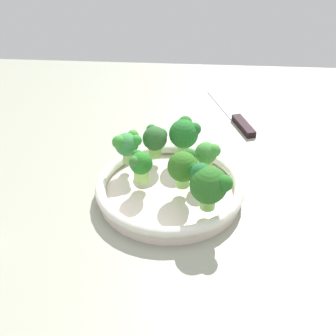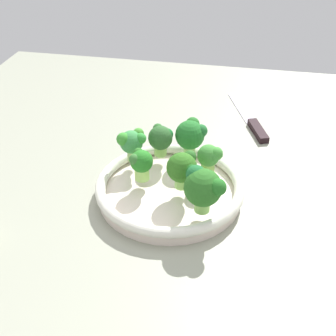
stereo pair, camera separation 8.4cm
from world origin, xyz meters
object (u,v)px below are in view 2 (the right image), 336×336
object	(u,v)px
bowl	(168,189)
broccoli_floret_0	(132,142)
broccoli_floret_5	(191,134)
broccoli_floret_4	(183,168)
broccoli_floret_2	(203,187)
broccoli_floret_3	(141,162)
broccoli_floret_1	(210,157)
broccoli_floret_6	(161,138)
knife	(252,122)

from	to	relation	value
bowl	broccoli_floret_0	xyz separation A→B (cm)	(5.86, 8.47, 6.04)
broccoli_floret_5	broccoli_floret_4	bearing A→B (deg)	-177.88
broccoli_floret_2	broccoli_floret_5	bearing A→B (deg)	15.09
broccoli_floret_3	broccoli_floret_4	size ratio (longest dim) A/B	0.87
broccoli_floret_1	broccoli_floret_5	distance (cm)	8.56
broccoli_floret_3	broccoli_floret_6	size ratio (longest dim) A/B	0.95
bowl	broccoli_floret_6	size ratio (longest dim) A/B	4.40
broccoli_floret_3	broccoli_floret_4	bearing A→B (deg)	-97.66
knife	bowl	bearing A→B (deg)	155.76
broccoli_floret_0	knife	world-z (taller)	broccoli_floret_0
broccoli_floret_6	broccoli_floret_4	bearing A→B (deg)	-148.67
broccoli_floret_2	broccoli_floret_6	size ratio (longest dim) A/B	1.27
broccoli_floret_1	broccoli_floret_3	xyz separation A→B (cm)	(-3.97, 12.51, -0.20)
broccoli_floret_0	broccoli_floret_4	xyz separation A→B (cm)	(-7.05, -11.44, -0.11)
broccoli_floret_1	broccoli_floret_4	size ratio (longest dim) A/B	0.89
broccoli_floret_0	broccoli_floret_1	world-z (taller)	broccoli_floret_0
bowl	knife	xyz separation A→B (cm)	(32.31, -14.55, -1.30)
broccoli_floret_5	broccoli_floret_1	bearing A→B (deg)	-145.56
broccoli_floret_0	broccoli_floret_4	bearing A→B (deg)	-121.65
broccoli_floret_1	broccoli_floret_6	xyz separation A→B (cm)	(5.11, 10.58, -0.05)
broccoli_floret_1	broccoli_floret_4	xyz separation A→B (cm)	(-5.07, 4.38, 0.29)
broccoli_floret_0	broccoli_floret_6	xyz separation A→B (cm)	(3.12, -5.25, -0.44)
broccoli_floret_0	broccoli_floret_5	distance (cm)	12.10
broccoli_floret_4	broccoli_floret_3	bearing A→B (deg)	82.34
broccoli_floret_0	broccoli_floret_2	xyz separation A→B (cm)	(-13.05, -15.88, 0.68)
broccoli_floret_2	broccoli_floret_6	distance (cm)	19.38
broccoli_floret_2	broccoli_floret_3	size ratio (longest dim) A/B	1.34
broccoli_floret_0	broccoli_floret_2	size ratio (longest dim) A/B	0.80
broccoli_floret_2	knife	bearing A→B (deg)	-10.25
bowl	broccoli_floret_6	bearing A→B (deg)	19.71
broccoli_floret_1	broccoli_floret_6	size ratio (longest dim) A/B	0.97
broccoli_floret_4	broccoli_floret_1	bearing A→B (deg)	-40.86
broccoli_floret_2	broccoli_floret_3	distance (cm)	14.48
broccoli_floret_3	knife	xyz separation A→B (cm)	(32.41, -19.70, -6.75)
broccoli_floret_4	broccoli_floret_5	xyz separation A→B (cm)	(12.11, 0.45, 0.22)
broccoli_floret_1	broccoli_floret_2	size ratio (longest dim) A/B	0.77
broccoli_floret_4	knife	world-z (taller)	broccoli_floret_4
bowl	broccoli_floret_6	world-z (taller)	broccoli_floret_6
broccoli_floret_4	broccoli_floret_5	world-z (taller)	broccoli_floret_5
broccoli_floret_4	broccoli_floret_5	distance (cm)	12.12
broccoli_floret_0	knife	size ratio (longest dim) A/B	0.25
broccoli_floret_0	broccoli_floret_3	world-z (taller)	broccoli_floret_0
broccoli_floret_5	broccoli_floret_6	world-z (taller)	broccoli_floret_5
broccoli_floret_5	knife	distance (cm)	25.65
bowl	broccoli_floret_4	distance (cm)	6.74
knife	broccoli_floret_0	bearing A→B (deg)	138.98
broccoli_floret_0	broccoli_floret_4	world-z (taller)	broccoli_floret_4
broccoli_floret_5	broccoli_floret_6	distance (cm)	6.09
broccoli_floret_6	knife	size ratio (longest dim) A/B	0.25
broccoli_floret_1	broccoli_floret_6	world-z (taller)	broccoli_floret_6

